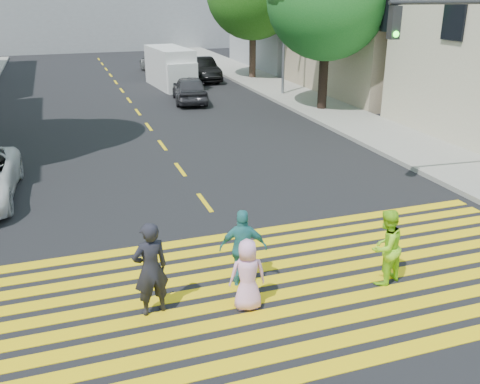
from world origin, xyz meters
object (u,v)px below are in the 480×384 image
pedestrian_woman (386,247)px  dark_car_parked (202,69)px  pedestrian_man (151,269)px  pedestrian_extra (243,248)px  pedestrian_child (248,275)px  traffic_signal (476,66)px  dark_car_near (190,89)px  white_van (171,69)px  silver_car (158,62)px

pedestrian_woman → dark_car_parked: pedestrian_woman is taller
pedestrian_man → pedestrian_extra: (1.86, 0.41, -0.10)m
pedestrian_child → traffic_signal: 8.79m
dark_car_near → white_van: white_van is taller
pedestrian_man → dark_car_near: pedestrian_man is taller
pedestrian_man → pedestrian_woman: 4.54m
pedestrian_man → dark_car_parked: 25.81m
silver_car → dark_car_parked: size_ratio=1.07×
dark_car_near → dark_car_parked: bearing=-101.9°
pedestrian_extra → dark_car_near: (3.31, 17.87, -0.11)m
pedestrian_extra → white_van: (3.35, 22.50, 0.28)m
pedestrian_child → pedestrian_extra: (0.20, 0.82, 0.11)m
pedestrian_extra → pedestrian_man: bearing=30.3°
pedestrian_child → silver_car: pedestrian_child is taller
pedestrian_woman → dark_car_near: bearing=-111.7°
traffic_signal → pedestrian_extra: bearing=-155.7°
pedestrian_extra → traffic_signal: (7.33, 2.67, 2.79)m
pedestrian_child → silver_car: size_ratio=0.29×
pedestrian_man → traffic_signal: traffic_signal is taller
pedestrian_extra → white_van: 22.75m
dark_car_near → silver_car: bearing=-83.7°
pedestrian_woman → pedestrian_man: bearing=-24.9°
white_van → dark_car_parked: bearing=32.3°
pedestrian_man → white_van: (5.21, 22.92, 0.18)m
pedestrian_man → dark_car_parked: pedestrian_man is taller
pedestrian_woman → silver_car: pedestrian_woman is taller
pedestrian_extra → traffic_signal: 8.28m
pedestrian_woman → traffic_signal: 6.48m
pedestrian_man → silver_car: size_ratio=0.38×
dark_car_parked → white_van: size_ratio=0.88×
silver_car → dark_car_parked: 4.81m
pedestrian_extra → dark_car_near: size_ratio=0.40×
pedestrian_woman → dark_car_parked: bearing=-116.5°
pedestrian_man → pedestrian_child: (1.66, -0.40, -0.20)m
pedestrian_woman → silver_car: 29.50m
pedestrian_extra → dark_car_near: 18.18m
silver_car → traffic_signal: (3.65, -25.99, 2.91)m
silver_car → white_van: 6.18m
dark_car_near → traffic_signal: size_ratio=0.72×
pedestrian_extra → silver_car: 28.90m
pedestrian_woman → silver_car: bearing=-111.7°
pedestrian_extra → dark_car_parked: bearing=-85.3°
pedestrian_extra → white_van: size_ratio=0.32×
pedestrian_extra → traffic_signal: bearing=-142.2°
pedestrian_woman → dark_car_parked: (3.00, 25.10, -0.06)m
pedestrian_man → traffic_signal: (9.19, 3.08, 2.70)m
silver_car → traffic_signal: 26.41m
pedestrian_child → dark_car_parked: (5.85, 25.09, 0.03)m
silver_car → white_van: (-0.33, -6.16, 0.40)m
pedestrian_woman → pedestrian_child: 2.86m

